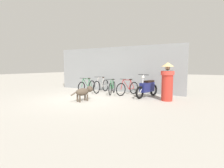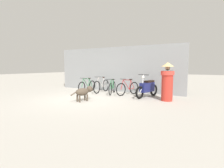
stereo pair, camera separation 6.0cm
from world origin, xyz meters
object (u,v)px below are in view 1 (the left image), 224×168
bicycle_2 (112,88)px  stray_dog (84,92)px  bicycle_1 (101,86)px  bicycle_3 (128,88)px  bicycle_0 (87,86)px  motorcycle (147,88)px  person_in_robes (167,81)px

bicycle_2 → stray_dog: (-0.12, -2.33, 0.07)m
bicycle_1 → bicycle_3: (1.71, -0.09, -0.02)m
bicycle_0 → bicycle_3: size_ratio=1.09×
bicycle_2 → bicycle_3: size_ratio=1.02×
bicycle_0 → bicycle_3: bicycle_3 is taller
motorcycle → stray_dog: motorcycle is taller
bicycle_0 → bicycle_3: bearing=90.3°
stray_dog → motorcycle: bearing=-27.2°
motorcycle → person_in_robes: bearing=83.1°
bicycle_0 → bicycle_3: 2.60m
motorcycle → person_in_robes: (1.04, -0.43, 0.42)m
motorcycle → stray_dog: bearing=-27.6°
bicycle_2 → motorcycle: size_ratio=0.90×
bicycle_0 → stray_dog: bicycle_0 is taller
stray_dog → bicycle_3: bearing=-5.9°
bicycle_2 → bicycle_1: bearing=-121.6°
bicycle_1 → stray_dog: 2.65m
bicycle_0 → motorcycle: (3.73, -0.09, 0.12)m
bicycle_3 → motorcycle: motorcycle is taller
person_in_robes → bicycle_2: bearing=27.6°
bicycle_1 → stray_dog: bicycle_1 is taller
stray_dog → person_in_robes: person_in_robes is taller
person_in_robes → stray_dog: bearing=67.1°
bicycle_3 → stray_dog: (-0.99, -2.46, 0.06)m
bicycle_3 → motorcycle: (1.13, -0.21, 0.10)m
bicycle_3 → stray_dog: 2.65m
motorcycle → bicycle_2: bearing=-76.6°
bicycle_0 → motorcycle: bearing=86.3°
bicycle_1 → bicycle_3: 1.72m
bicycle_0 → stray_dog: bearing=32.2°
bicycle_1 → motorcycle: (2.85, -0.29, 0.08)m
stray_dog → bicycle_2: bearing=13.1°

